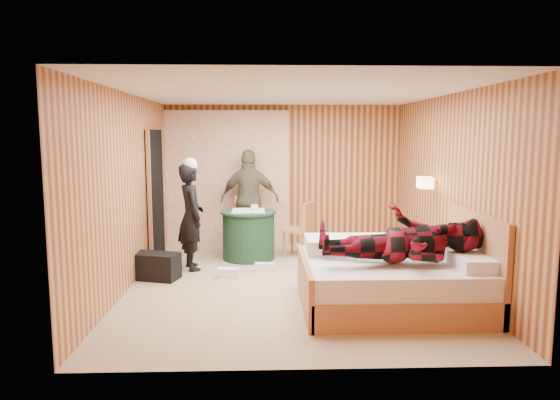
{
  "coord_description": "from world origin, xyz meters",
  "views": [
    {
      "loc": [
        -0.36,
        -6.47,
        1.95
      ],
      "look_at": [
        -0.13,
        0.54,
        1.05
      ],
      "focal_mm": 32.0,
      "sensor_mm": 36.0,
      "label": 1
    }
  ],
  "objects_px": {
    "bed": "(393,279)",
    "woman_standing": "(191,217)",
    "duffel_bag": "(155,266)",
    "chair_far": "(248,218)",
    "round_table": "(249,234)",
    "man_on_bed": "(402,226)",
    "nightstand": "(427,259)",
    "wall_lamp": "(425,183)",
    "chair_near": "(302,225)",
    "man_at_table": "(250,199)"
  },
  "relations": [
    {
      "from": "woman_standing",
      "to": "man_on_bed",
      "type": "distance_m",
      "value": 3.23
    },
    {
      "from": "nightstand",
      "to": "duffel_bag",
      "type": "bearing_deg",
      "value": 178.49
    },
    {
      "from": "round_table",
      "to": "chair_far",
      "type": "distance_m",
      "value": 0.71
    },
    {
      "from": "woman_standing",
      "to": "chair_near",
      "type": "bearing_deg",
      "value": -89.29
    },
    {
      "from": "nightstand",
      "to": "chair_near",
      "type": "distance_m",
      "value": 2.08
    },
    {
      "from": "bed",
      "to": "chair_far",
      "type": "height_order",
      "value": "bed"
    },
    {
      "from": "chair_near",
      "to": "woman_standing",
      "type": "relative_size",
      "value": 0.58
    },
    {
      "from": "round_table",
      "to": "woman_standing",
      "type": "bearing_deg",
      "value": -144.26
    },
    {
      "from": "chair_far",
      "to": "chair_near",
      "type": "xyz_separation_m",
      "value": [
        0.89,
        -0.61,
        -0.02
      ]
    },
    {
      "from": "nightstand",
      "to": "chair_far",
      "type": "bearing_deg",
      "value": 142.85
    },
    {
      "from": "chair_far",
      "to": "woman_standing",
      "type": "relative_size",
      "value": 0.6
    },
    {
      "from": "man_at_table",
      "to": "round_table",
      "type": "bearing_deg",
      "value": 94.47
    },
    {
      "from": "chair_far",
      "to": "chair_near",
      "type": "bearing_deg",
      "value": -54.78
    },
    {
      "from": "chair_far",
      "to": "man_at_table",
      "type": "distance_m",
      "value": 0.33
    },
    {
      "from": "bed",
      "to": "chair_near",
      "type": "relative_size",
      "value": 2.24
    },
    {
      "from": "woman_standing",
      "to": "man_on_bed",
      "type": "xyz_separation_m",
      "value": [
        2.57,
        -1.95,
        0.2
      ]
    },
    {
      "from": "chair_far",
      "to": "man_on_bed",
      "type": "relative_size",
      "value": 0.53
    },
    {
      "from": "bed",
      "to": "man_on_bed",
      "type": "relative_size",
      "value": 1.14
    },
    {
      "from": "man_on_bed",
      "to": "bed",
      "type": "bearing_deg",
      "value": 96.55
    },
    {
      "from": "chair_far",
      "to": "woman_standing",
      "type": "height_order",
      "value": "woman_standing"
    },
    {
      "from": "wall_lamp",
      "to": "man_on_bed",
      "type": "relative_size",
      "value": 0.15
    },
    {
      "from": "man_on_bed",
      "to": "man_at_table",
      "type": "bearing_deg",
      "value": 118.12
    },
    {
      "from": "chair_far",
      "to": "nightstand",
      "type": "bearing_deg",
      "value": -57.68
    },
    {
      "from": "bed",
      "to": "man_on_bed",
      "type": "height_order",
      "value": "man_on_bed"
    },
    {
      "from": "bed",
      "to": "nightstand",
      "type": "relative_size",
      "value": 3.59
    },
    {
      "from": "round_table",
      "to": "chair_near",
      "type": "height_order",
      "value": "chair_near"
    },
    {
      "from": "duffel_bag",
      "to": "round_table",
      "type": "bearing_deg",
      "value": 57.23
    },
    {
      "from": "duffel_bag",
      "to": "woman_standing",
      "type": "relative_size",
      "value": 0.41
    },
    {
      "from": "round_table",
      "to": "nightstand",
      "type": "bearing_deg",
      "value": -25.98
    },
    {
      "from": "nightstand",
      "to": "duffel_bag",
      "type": "xyz_separation_m",
      "value": [
        -3.73,
        0.1,
        -0.1
      ]
    },
    {
      "from": "man_at_table",
      "to": "nightstand",
      "type": "bearing_deg",
      "value": 146.33
    },
    {
      "from": "wall_lamp",
      "to": "man_at_table",
      "type": "distance_m",
      "value": 3.04
    },
    {
      "from": "wall_lamp",
      "to": "chair_near",
      "type": "distance_m",
      "value": 2.08
    },
    {
      "from": "nightstand",
      "to": "woman_standing",
      "type": "distance_m",
      "value": 3.4
    },
    {
      "from": "wall_lamp",
      "to": "round_table",
      "type": "height_order",
      "value": "wall_lamp"
    },
    {
      "from": "bed",
      "to": "woman_standing",
      "type": "relative_size",
      "value": 1.29
    },
    {
      "from": "woman_standing",
      "to": "man_at_table",
      "type": "xyz_separation_m",
      "value": [
        0.82,
        1.33,
        0.08
      ]
    },
    {
      "from": "nightstand",
      "to": "man_at_table",
      "type": "relative_size",
      "value": 0.33
    },
    {
      "from": "woman_standing",
      "to": "man_on_bed",
      "type": "bearing_deg",
      "value": -148.19
    },
    {
      "from": "bed",
      "to": "woman_standing",
      "type": "distance_m",
      "value": 3.1
    },
    {
      "from": "bed",
      "to": "chair_near",
      "type": "bearing_deg",
      "value": 109.74
    },
    {
      "from": "round_table",
      "to": "duffel_bag",
      "type": "relative_size",
      "value": 1.38
    },
    {
      "from": "bed",
      "to": "chair_far",
      "type": "relative_size",
      "value": 2.17
    },
    {
      "from": "man_on_bed",
      "to": "woman_standing",
      "type": "bearing_deg",
      "value": 142.89
    },
    {
      "from": "chair_near",
      "to": "woman_standing",
      "type": "height_order",
      "value": "woman_standing"
    },
    {
      "from": "bed",
      "to": "woman_standing",
      "type": "bearing_deg",
      "value": 145.99
    },
    {
      "from": "wall_lamp",
      "to": "woman_standing",
      "type": "height_order",
      "value": "woman_standing"
    },
    {
      "from": "duffel_bag",
      "to": "man_on_bed",
      "type": "distance_m",
      "value": 3.42
    },
    {
      "from": "wall_lamp",
      "to": "nightstand",
      "type": "bearing_deg",
      "value": -97.97
    },
    {
      "from": "bed",
      "to": "duffel_bag",
      "type": "xyz_separation_m",
      "value": [
        -2.97,
        1.2,
        -0.14
      ]
    }
  ]
}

